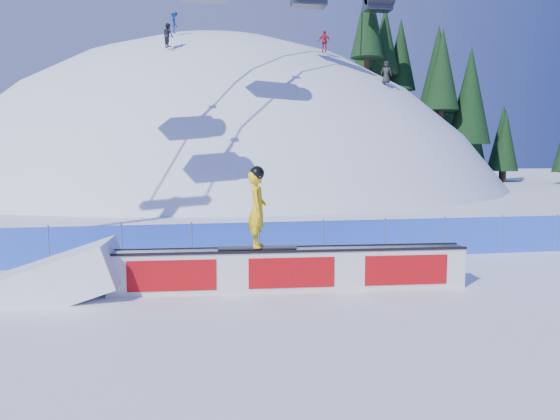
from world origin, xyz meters
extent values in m
plane|color=white|center=(0.00, 0.00, 0.00)|extent=(160.00, 160.00, 0.00)
sphere|color=white|center=(0.00, 42.00, -18.00)|extent=(64.00, 64.00, 64.00)
cylinder|color=#332214|center=(14.14, 43.43, 11.27)|extent=(0.50, 0.50, 1.40)
cone|color=black|center=(14.14, 43.43, 15.21)|extent=(2.94, 2.94, 6.68)
cylinder|color=#332214|center=(15.70, 42.00, 10.49)|extent=(0.50, 0.50, 1.40)
cone|color=black|center=(15.70, 42.00, 14.80)|extent=(3.27, 3.27, 7.44)
cylinder|color=#332214|center=(16.11, 44.87, 10.10)|extent=(0.50, 0.50, 1.40)
cone|color=black|center=(16.11, 44.87, 14.36)|extent=(3.23, 3.23, 7.33)
cylinder|color=#332214|center=(19.71, 45.50, 7.57)|extent=(0.50, 0.50, 1.40)
cone|color=black|center=(19.71, 45.50, 11.49)|extent=(2.93, 2.93, 6.65)
cylinder|color=#332214|center=(21.91, 40.22, 5.86)|extent=(0.50, 0.50, 1.40)
cone|color=black|center=(21.91, 40.22, 10.33)|extent=(3.40, 3.40, 7.74)
cylinder|color=#332214|center=(23.52, 39.33, 4.13)|extent=(0.50, 0.50, 1.40)
cone|color=black|center=(23.52, 39.33, 8.19)|extent=(3.04, 3.04, 6.90)
cylinder|color=#332214|center=(22.70, 37.42, 4.68)|extent=(0.50, 0.50, 1.40)
cone|color=black|center=(22.70, 37.42, 9.83)|extent=(4.00, 4.00, 9.09)
cylinder|color=#332214|center=(27.00, 45.58, 0.60)|extent=(0.50, 0.50, 1.40)
cone|color=black|center=(27.00, 45.58, 4.79)|extent=(3.16, 3.16, 7.19)
cylinder|color=#332214|center=(27.47, 45.95, 0.60)|extent=(0.50, 0.50, 1.40)
cone|color=black|center=(27.47, 45.95, 5.44)|extent=(3.74, 3.74, 8.49)
cylinder|color=#332214|center=(30.50, 36.62, 0.60)|extent=(0.50, 0.50, 1.40)
cone|color=black|center=(30.50, 36.62, 4.87)|extent=(3.23, 3.23, 7.35)
cylinder|color=#332214|center=(30.40, 44.04, 0.60)|extent=(0.50, 0.50, 1.40)
cone|color=black|center=(30.40, 44.04, 4.99)|extent=(3.34, 3.34, 7.58)
cylinder|color=#332214|center=(32.78, 42.14, 0.60)|extent=(0.50, 0.50, 1.40)
cone|color=black|center=(32.78, 42.14, 5.99)|extent=(4.22, 4.22, 9.59)
cylinder|color=#332214|center=(34.86, 39.85, 0.60)|extent=(0.50, 0.50, 1.40)
cone|color=black|center=(34.86, 39.85, 5.82)|extent=(4.07, 4.07, 9.24)
cube|color=blue|center=(0.00, 4.50, 0.60)|extent=(22.00, 0.03, 1.20)
cylinder|color=#43517A|center=(-7.00, 4.50, 0.65)|extent=(0.05, 0.05, 1.30)
cylinder|color=#43517A|center=(-5.00, 4.50, 0.65)|extent=(0.05, 0.05, 1.30)
cylinder|color=#43517A|center=(-3.00, 4.50, 0.65)|extent=(0.05, 0.05, 1.30)
cylinder|color=#43517A|center=(-1.00, 4.50, 0.65)|extent=(0.05, 0.05, 1.30)
cylinder|color=#43517A|center=(1.00, 4.50, 0.65)|extent=(0.05, 0.05, 1.30)
cylinder|color=#43517A|center=(3.00, 4.50, 0.65)|extent=(0.05, 0.05, 1.30)
cylinder|color=#43517A|center=(5.00, 4.50, 0.65)|extent=(0.05, 0.05, 1.30)
cylinder|color=#43517A|center=(7.00, 4.50, 0.65)|extent=(0.05, 0.05, 1.30)
cylinder|color=#43517A|center=(9.00, 4.50, 0.65)|extent=(0.05, 0.05, 1.30)
cube|color=silver|center=(-0.70, 1.03, 0.48)|extent=(8.58, 1.07, 0.96)
cube|color=#8F929C|center=(-0.70, 1.03, 0.99)|extent=(8.50, 1.09, 0.04)
cube|color=black|center=(-0.72, 0.74, 1.00)|extent=(8.55, 0.57, 0.06)
cube|color=black|center=(-0.69, 1.31, 1.00)|extent=(8.55, 0.57, 0.06)
cube|color=red|center=(-0.72, 0.75, 0.48)|extent=(8.12, 0.53, 0.72)
cube|color=red|center=(-0.69, 1.30, 0.48)|extent=(8.12, 0.53, 0.72)
cube|color=black|center=(-1.49, 1.07, 1.05)|extent=(1.89, 0.46, 0.04)
imported|color=yellow|center=(-1.49, 1.07, 1.97)|extent=(0.55, 0.73, 1.82)
sphere|color=black|center=(-1.49, 1.07, 2.82)|extent=(0.34, 0.34, 0.34)
imported|color=black|center=(-4.17, 27.89, 11.24)|extent=(0.91, 0.99, 1.65)
imported|color=#B1192B|center=(7.70, 30.87, 11.82)|extent=(1.04, 0.80, 1.65)
imported|color=navy|center=(-3.80, 33.01, 13.30)|extent=(0.81, 1.17, 1.65)
imported|color=black|center=(11.85, 28.25, 9.18)|extent=(0.95, 0.79, 1.65)
camera|label=1|loc=(-3.13, -11.62, 3.35)|focal=35.00mm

